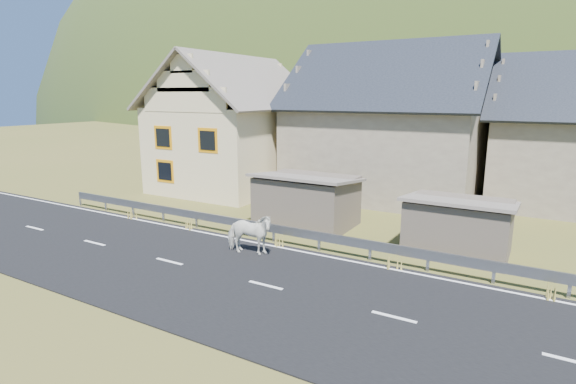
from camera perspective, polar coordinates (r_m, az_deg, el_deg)
The scene contains 11 objects.
ground at distance 14.04m, azimuth -2.85°, elevation -11.90°, with size 160.00×160.00×0.00m, color #494F1E.
road at distance 14.03m, azimuth -2.85°, elevation -11.82°, with size 60.00×7.00×0.04m, color black.
lane_markings at distance 14.02m, azimuth -2.85°, elevation -11.73°, with size 60.00×6.60×0.01m, color silver.
guardrail at distance 16.84m, azimuth 3.97°, elevation -5.69°, with size 28.10×0.09×0.75m.
shed_left at distance 19.99m, azimuth 2.41°, elevation -1.18°, with size 4.30×3.30×2.40m, color brown.
shed_right at distance 17.57m, azimuth 20.77°, elevation -4.22°, with size 3.80×2.90×2.20m, color brown.
house_cream at distance 28.42m, azimuth -6.84°, elevation 9.38°, with size 7.80×9.80×8.30m.
house_stone_a at distance 26.97m, azimuth 12.95°, elevation 9.60°, with size 10.80×9.80×8.90m.
mountain at distance 192.47m, azimuth 29.19°, elevation 3.02°, with size 440.00×280.00×260.00m, color #1A3310.
conifer_patch at distance 135.72m, azimuth 2.92°, elevation 12.36°, with size 76.00×50.00×28.00m, color black.
horse at distance 16.38m, azimuth -4.98°, elevation -5.29°, with size 1.84×0.84×1.55m, color silver.
Camera 1 is at (7.00, -10.73, 5.74)m, focal length 28.00 mm.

